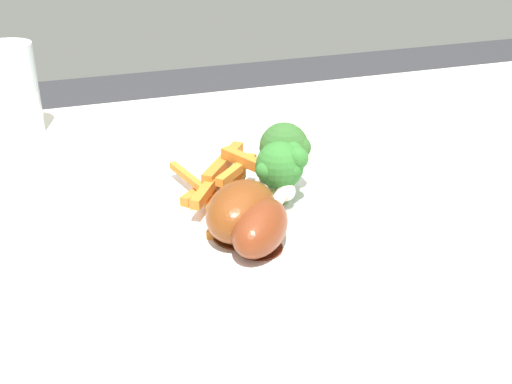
% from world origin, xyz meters
% --- Properties ---
extents(dining_table, '(1.25, 0.85, 0.71)m').
position_xyz_m(dining_table, '(0.00, 0.00, 0.62)').
color(dining_table, silver).
rests_on(dining_table, ground_plane).
extents(dinner_plate, '(0.25, 0.25, 0.01)m').
position_xyz_m(dinner_plate, '(-0.04, 0.02, 0.71)').
color(dinner_plate, white).
rests_on(dinner_plate, dining_table).
extents(broccoli_floret_front, '(0.05, 0.05, 0.07)m').
position_xyz_m(broccoli_floret_front, '(-0.00, 0.05, 0.76)').
color(broccoli_floret_front, '#78B850').
rests_on(broccoli_floret_front, dinner_plate).
extents(broccoli_floret_middle, '(0.06, 0.05, 0.06)m').
position_xyz_m(broccoli_floret_middle, '(-0.01, 0.02, 0.76)').
color(broccoli_floret_middle, '#83A555').
rests_on(broccoli_floret_middle, dinner_plate).
extents(carrot_fries_pile, '(0.10, 0.14, 0.04)m').
position_xyz_m(carrot_fries_pile, '(-0.06, 0.05, 0.74)').
color(carrot_fries_pile, orange).
rests_on(carrot_fries_pile, dinner_plate).
extents(chicken_drumstick_near, '(0.11, 0.12, 0.05)m').
position_xyz_m(chicken_drumstick_near, '(-0.07, -0.02, 0.74)').
color(chicken_drumstick_near, '#54220C').
rests_on(chicken_drumstick_near, dinner_plate).
extents(chicken_drumstick_far, '(0.10, 0.12, 0.04)m').
position_xyz_m(chicken_drumstick_far, '(-0.06, -0.05, 0.74)').
color(chicken_drumstick_far, '#531D0E').
rests_on(chicken_drumstick_far, dinner_plate).
extents(fork, '(0.17, 0.11, 0.00)m').
position_xyz_m(fork, '(0.02, -0.21, 0.71)').
color(fork, silver).
rests_on(fork, dining_table).
extents(water_glass, '(0.07, 0.07, 0.12)m').
position_xyz_m(water_glass, '(-0.26, 0.34, 0.76)').
color(water_glass, silver).
rests_on(water_glass, dining_table).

